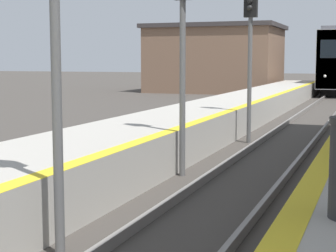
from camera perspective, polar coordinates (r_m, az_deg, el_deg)
The scene contains 3 objects.
signal_mid at distance 11.30m, azimuth 1.48°, elevation 10.53°, with size 0.36×0.31×4.44m.
signal_far at distance 16.04m, azimuth 8.36°, elevation 9.33°, with size 0.36×0.31×4.44m.
station_building at distance 42.08m, azimuth 4.85°, elevation 6.86°, with size 9.54×7.26×4.92m.
Camera 1 is at (2.33, -1.17, 2.35)m, focal length 60.00 mm.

